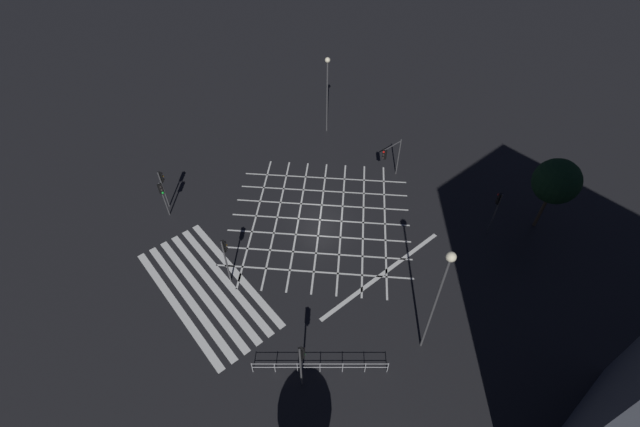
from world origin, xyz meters
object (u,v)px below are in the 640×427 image
object	(u,v)px
street_lamp_east	(327,82)
street_tree_near	(556,181)
traffic_light_sw_main	(162,193)
street_lamp_west	(441,285)
traffic_light_median_north	(390,154)
traffic_light_se_cross	(301,360)
traffic_light_sw_cross	(162,182)
traffic_light_ne_main	(497,206)
traffic_light_median_south	(225,253)

from	to	relation	value
street_lamp_east	street_tree_near	bearing A→B (deg)	11.10
traffic_light_sw_main	street_tree_near	distance (m)	29.11
street_lamp_west	traffic_light_median_north	bearing A→B (deg)	141.25
street_lamp_west	street_tree_near	bearing A→B (deg)	93.80
street_lamp_west	street_tree_near	world-z (taller)	street_lamp_west
traffic_light_se_cross	street_lamp_west	xyz separation A→B (m)	(2.82, 7.09, 3.34)
traffic_light_sw_cross	street_lamp_west	distance (m)	22.71
traffic_light_se_cross	traffic_light_sw_main	world-z (taller)	traffic_light_se_cross
traffic_light_se_cross	street_lamp_east	xyz separation A→B (m)	(-18.61, 17.80, 2.32)
traffic_light_sw_cross	street_tree_near	distance (m)	29.42
traffic_light_sw_cross	street_lamp_east	distance (m)	17.18
traffic_light_sw_main	street_lamp_east	size ratio (longest dim) A/B	0.44
traffic_light_median_north	street_lamp_east	xyz separation A→B (m)	(-9.10, 0.81, 2.59)
traffic_light_ne_main	traffic_light_median_north	bearing A→B (deg)	7.91
traffic_light_median_south	traffic_light_sw_main	xyz separation A→B (m)	(-8.70, -0.41, -0.55)
traffic_light_se_cross	street_lamp_east	world-z (taller)	street_lamp_east
traffic_light_sw_cross	street_tree_near	xyz separation A→B (m)	(20.53, 20.98, 1.99)
traffic_light_sw_main	street_lamp_east	bearing A→B (deg)	93.06
traffic_light_median_north	traffic_light_sw_main	xyz separation A→B (m)	(-8.16, -16.66, -0.31)
street_tree_near	traffic_light_ne_main	bearing A→B (deg)	-119.54
traffic_light_se_cross	street_lamp_west	world-z (taller)	street_lamp_west
traffic_light_se_cross	street_tree_near	distance (m)	21.95
traffic_light_median_south	street_lamp_east	size ratio (longest dim) A/B	0.54
traffic_light_median_north	traffic_light_sw_main	size ratio (longest dim) A/B	1.11
traffic_light_ne_main	traffic_light_median_south	bearing A→B (deg)	63.34
traffic_light_sw_cross	traffic_light_sw_main	size ratio (longest dim) A/B	1.07
traffic_light_sw_main	traffic_light_median_south	bearing A→B (deg)	2.72
traffic_light_ne_main	street_lamp_west	size ratio (longest dim) A/B	0.45
traffic_light_sw_cross	traffic_light_median_south	world-z (taller)	traffic_light_median_south
street_lamp_east	street_tree_near	xyz separation A→B (m)	(20.45, 4.01, -0.75)
traffic_light_median_south	street_lamp_west	xyz separation A→B (m)	(11.79, 6.36, 3.38)
street_tree_near	traffic_light_sw_main	bearing A→B (deg)	-132.24
traffic_light_median_south	street_tree_near	size ratio (longest dim) A/B	0.66
traffic_light_median_north	street_lamp_west	world-z (taller)	street_lamp_west
street_lamp_west	street_tree_near	xyz separation A→B (m)	(-0.98, 14.72, -1.78)
traffic_light_ne_main	traffic_light_median_south	world-z (taller)	traffic_light_median_south
traffic_light_se_cross	traffic_light_median_north	world-z (taller)	traffic_light_se_cross
traffic_light_median_north	traffic_light_se_cross	bearing A→B (deg)	29.23
traffic_light_median_south	street_lamp_east	distance (m)	19.74
traffic_light_sw_cross	traffic_light_ne_main	world-z (taller)	traffic_light_ne_main
traffic_light_median_north	traffic_light_sw_main	bearing A→B (deg)	-26.10
traffic_light_sw_cross	street_lamp_east	world-z (taller)	street_lamp_east
traffic_light_sw_cross	traffic_light_ne_main	size ratio (longest dim) A/B	0.89
traffic_light_se_cross	street_lamp_west	bearing A→B (deg)	-21.70
traffic_light_median_south	traffic_light_se_cross	bearing A→B (deg)	-94.70
street_lamp_east	street_lamp_west	bearing A→B (deg)	-26.55
traffic_light_ne_main	traffic_light_se_cross	world-z (taller)	traffic_light_se_cross
traffic_light_se_cross	traffic_light_sw_cross	bearing A→B (deg)	87.43
street_lamp_east	traffic_light_ne_main	bearing A→B (deg)	1.50
street_lamp_east	traffic_light_sw_cross	bearing A→B (deg)	-90.27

